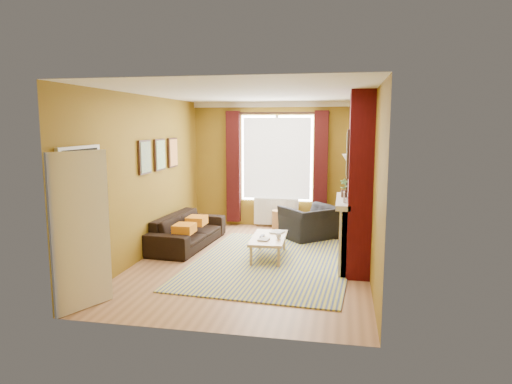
% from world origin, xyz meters
% --- Properties ---
extents(ground, '(5.50, 5.50, 0.00)m').
position_xyz_m(ground, '(0.00, 0.00, 0.00)').
color(ground, '#8E6140').
rests_on(ground, ground).
extents(room_walls, '(3.82, 5.54, 2.83)m').
position_xyz_m(room_walls, '(0.64, 0.28, 1.39)').
color(room_walls, brown).
rests_on(room_walls, ground).
extents(striped_rug, '(2.80, 3.71, 0.02)m').
position_xyz_m(striped_rug, '(0.33, -0.05, 0.01)').
color(striped_rug, '#344990').
rests_on(striped_rug, ground).
extents(sofa, '(0.97, 2.12, 0.60)m').
position_xyz_m(sofa, '(-1.42, 0.73, 0.30)').
color(sofa, black).
rests_on(sofa, ground).
extents(armchair, '(1.36, 1.35, 0.66)m').
position_xyz_m(armchair, '(0.84, 1.70, 0.33)').
color(armchair, black).
rests_on(armchair, ground).
extents(coffee_table, '(0.61, 1.16, 0.38)m').
position_xyz_m(coffee_table, '(0.23, 0.20, 0.34)').
color(coffee_table, tan).
rests_on(coffee_table, ground).
extents(wicker_stool, '(0.40, 0.40, 0.43)m').
position_xyz_m(wicker_stool, '(0.12, 2.40, 0.22)').
color(wicker_stool, '#9D7144').
rests_on(wicker_stool, ground).
extents(floor_lamp, '(0.27, 0.27, 1.69)m').
position_xyz_m(floor_lamp, '(1.55, 2.40, 1.33)').
color(floor_lamp, black).
rests_on(floor_lamp, ground).
extents(book_a, '(0.20, 0.25, 0.02)m').
position_xyz_m(book_a, '(0.10, -0.01, 0.39)').
color(book_a, '#999999').
rests_on(book_a, coffee_table).
extents(book_b, '(0.28, 0.34, 0.02)m').
position_xyz_m(book_b, '(0.24, 0.58, 0.39)').
color(book_b, '#999999').
rests_on(book_b, coffee_table).
extents(mug, '(0.11, 0.11, 0.09)m').
position_xyz_m(mug, '(0.42, 0.11, 0.42)').
color(mug, '#999999').
rests_on(mug, coffee_table).
extents(tv_remote, '(0.06, 0.18, 0.02)m').
position_xyz_m(tv_remote, '(0.12, 0.20, 0.39)').
color(tv_remote, black).
rests_on(tv_remote, coffee_table).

